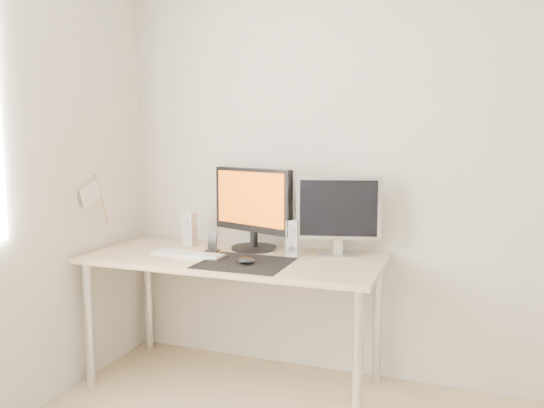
# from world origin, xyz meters

# --- Properties ---
(wall_back) EXTENTS (3.50, 0.00, 3.50)m
(wall_back) POSITION_xyz_m (0.00, 1.75, 1.25)
(wall_back) COLOR silver
(wall_back) RESTS_ON ground
(mousepad) EXTENTS (0.45, 0.40, 0.00)m
(mousepad) POSITION_xyz_m (-0.81, 1.24, 0.73)
(mousepad) COLOR black
(mousepad) RESTS_ON desk
(mouse) EXTENTS (0.10, 0.06, 0.04)m
(mouse) POSITION_xyz_m (-0.79, 1.21, 0.75)
(mouse) COLOR black
(mouse) RESTS_ON mousepad
(desk) EXTENTS (1.60, 0.70, 0.73)m
(desk) POSITION_xyz_m (-0.93, 1.38, 0.65)
(desk) COLOR #D1B587
(desk) RESTS_ON ground
(main_monitor) EXTENTS (0.53, 0.34, 0.47)m
(main_monitor) POSITION_xyz_m (-0.89, 1.57, 0.98)
(main_monitor) COLOR black
(main_monitor) RESTS_ON desk
(second_monitor) EXTENTS (0.45, 0.21, 0.43)m
(second_monitor) POSITION_xyz_m (-0.40, 1.56, 0.97)
(second_monitor) COLOR silver
(second_monitor) RESTS_ON desk
(speaker_left) EXTENTS (0.06, 0.08, 0.20)m
(speaker_left) POSITION_xyz_m (-1.29, 1.55, 0.83)
(speaker_left) COLOR silver
(speaker_left) RESTS_ON desk
(speaker_right) EXTENTS (0.06, 0.08, 0.20)m
(speaker_right) POSITION_xyz_m (-0.63, 1.49, 0.83)
(speaker_right) COLOR silver
(speaker_right) RESTS_ON desk
(keyboard) EXTENTS (0.43, 0.14, 0.02)m
(keyboard) POSITION_xyz_m (-1.17, 1.30, 0.74)
(keyboard) COLOR #BDBDBF
(keyboard) RESTS_ON desk
(phone_dock) EXTENTS (0.07, 0.06, 0.12)m
(phone_dock) POSITION_xyz_m (-1.08, 1.43, 0.77)
(phone_dock) COLOR black
(phone_dock) RESTS_ON desk
(pennant) EXTENTS (0.01, 0.23, 0.29)m
(pennant) POSITION_xyz_m (-1.72, 1.24, 1.05)
(pennant) COLOR #A57F54
(pennant) RESTS_ON wall_left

